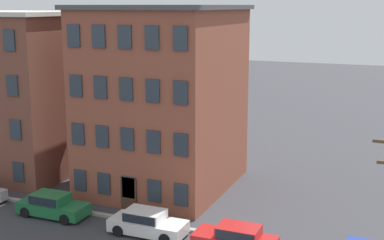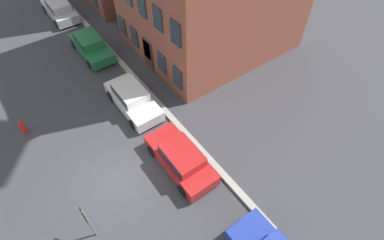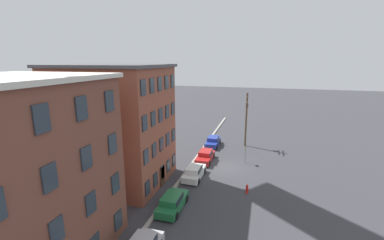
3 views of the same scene
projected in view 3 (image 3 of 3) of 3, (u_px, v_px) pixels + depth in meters
The scene contains 11 objects.
ground_plane at pixel (227, 167), 32.43m from camera, with size 200.00×200.00×0.00m, color #38383D.
kerb_strip at pixel (193, 163), 33.62m from camera, with size 56.00×0.36×0.16m, color #9E998E.
apartment_corner at pixel (8, 179), 15.51m from camera, with size 11.53×9.69×12.31m.
apartment_midblock at pixel (115, 125), 27.62m from camera, with size 9.50×11.11×12.77m.
car_green at pixel (172, 202), 23.09m from camera, with size 4.40×1.92×1.43m.
car_white at pixel (194, 172), 29.26m from camera, with size 4.40×1.92×1.43m.
car_red at pixel (205, 156), 34.23m from camera, with size 4.40×1.92×1.43m.
car_blue at pixel (213, 141), 40.40m from camera, with size 4.40×1.92×1.43m.
caution_sign at pixel (246, 151), 33.30m from camera, with size 0.85×0.08×2.58m.
utility_pole at pixel (246, 116), 39.55m from camera, with size 2.40×0.44×8.39m.
fire_hydrant at pixel (247, 189), 25.92m from camera, with size 0.24×0.34×0.96m.
Camera 3 is at (-30.29, -4.04, 13.15)m, focal length 24.00 mm.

